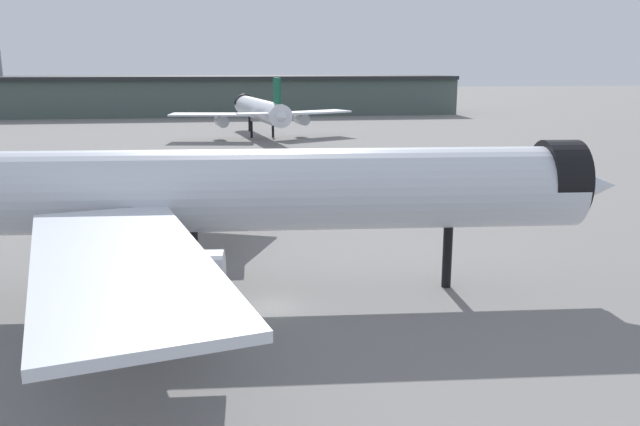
{
  "coord_description": "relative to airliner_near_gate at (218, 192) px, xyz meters",
  "views": [
    {
      "loc": [
        -2.51,
        -45.13,
        17.29
      ],
      "look_at": [
        4.1,
        3.19,
        6.17
      ],
      "focal_mm": 36.89,
      "sensor_mm": 36.0,
      "label": 1
    }
  ],
  "objects": [
    {
      "name": "airliner_near_gate",
      "position": [
        0.0,
        0.0,
        0.0
      ],
      "size": [
        61.85,
        56.31,
        17.88
      ],
      "rotation": [
        0.0,
        0.0,
        -0.06
      ],
      "color": "silver",
      "rests_on": "ground"
    },
    {
      "name": "airliner_far_taxiway",
      "position": [
        8.35,
        110.47,
        -1.54
      ],
      "size": [
        43.55,
        48.34,
        14.39
      ],
      "rotation": [
        0.0,
        0.0,
        1.73
      ],
      "color": "silver",
      "rests_on": "ground"
    },
    {
      "name": "terminal_building",
      "position": [
        -16.98,
        184.39,
        -1.14
      ],
      "size": [
        188.19,
        30.44,
        21.61
      ],
      "rotation": [
        0.0,
        0.0,
        0.01
      ],
      "color": "#475651",
      "rests_on": "ground"
    },
    {
      "name": "baggage_tug_wing",
      "position": [
        26.92,
        24.08,
        -6.91
      ],
      "size": [
        2.32,
        3.41,
        1.85
      ],
      "rotation": [
        0.0,
        0.0,
        4.87
      ],
      "color": "black",
      "rests_on": "ground"
    },
    {
      "name": "ground",
      "position": [
        3.53,
        -3.68,
        -7.88
      ],
      "size": [
        900.0,
        900.0,
        0.0
      ],
      "primitive_type": "plane",
      "color": "slate"
    }
  ]
}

